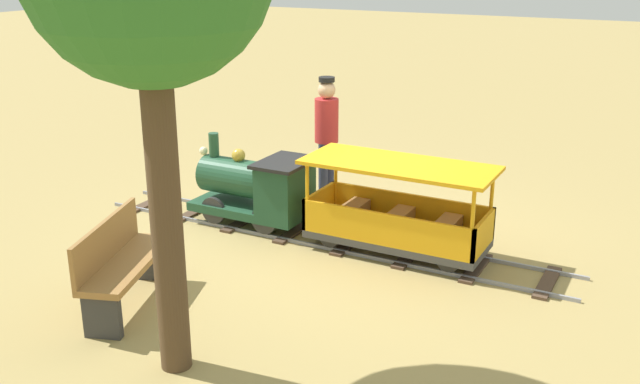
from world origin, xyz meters
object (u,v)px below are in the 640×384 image
Objects in this scene: locomotive at (257,187)px; passenger_car at (397,216)px; park_bench at (122,264)px; conductor_person at (327,130)px.

locomotive is 0.72× the size of passenger_car.
park_bench is (-2.27, 1.74, -0.01)m from passenger_car.
locomotive is at bearing 0.34° from park_bench.
passenger_car is 1.91m from conductor_person.
park_bench is at bearing 142.61° from passenger_car.
conductor_person is (1.14, -0.31, 0.47)m from locomotive.
passenger_car is at bearing -90.00° from locomotive.
park_bench is at bearing 175.03° from conductor_person.
conductor_person is 3.47m from park_bench.
passenger_car is 2.86m from park_bench.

